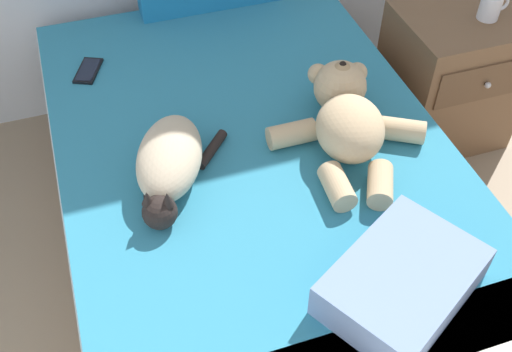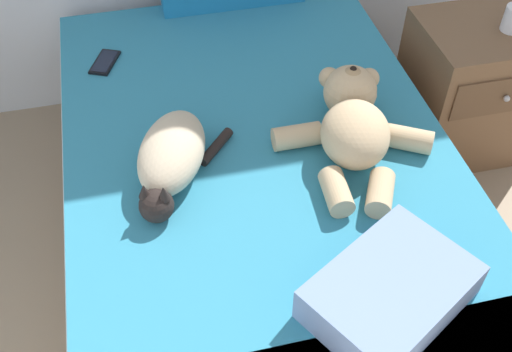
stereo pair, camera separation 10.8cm
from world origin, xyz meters
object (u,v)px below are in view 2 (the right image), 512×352
at_px(bed, 260,205).
at_px(teddy_bear, 353,123).
at_px(throw_pillow, 390,292).
at_px(cat, 171,158).
at_px(nightstand, 470,89).
at_px(cell_phone, 105,62).

bearing_deg(bed, teddy_bear, -4.31).
bearing_deg(bed, throw_pillow, -73.27).
bearing_deg(teddy_bear, throw_pillow, -100.40).
relative_size(cat, nightstand, 0.72).
relative_size(cell_phone, nightstand, 0.28).
height_order(cell_phone, throw_pillow, throw_pillow).
xyz_separation_m(cat, nightstand, (1.25, 0.41, -0.29)).
distance_m(cat, throw_pillow, 0.74).
distance_m(cell_phone, nightstand, 1.45).
bearing_deg(throw_pillow, nightstand, 51.44).
xyz_separation_m(bed, cell_phone, (-0.45, 0.58, 0.26)).
bearing_deg(nightstand, teddy_bear, -149.41).
relative_size(teddy_bear, throw_pillow, 1.47).
height_order(teddy_bear, cell_phone, teddy_bear).
relative_size(bed, nightstand, 3.35).
bearing_deg(cell_phone, nightstand, -8.12).
bearing_deg(teddy_bear, nightstand, 30.59).
relative_size(teddy_bear, cell_phone, 3.58).
bearing_deg(cell_phone, throw_pillow, -62.06).
bearing_deg(teddy_bear, cell_phone, 140.71).
bearing_deg(nightstand, throw_pillow, -128.56).
bearing_deg(cat, throw_pillow, -51.02).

